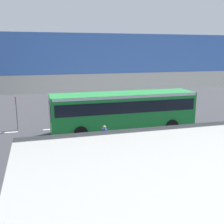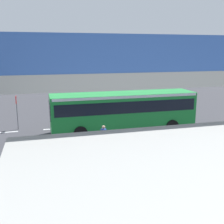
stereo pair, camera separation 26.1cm
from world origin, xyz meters
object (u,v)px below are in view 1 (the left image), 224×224
city_bus (124,109)px  bicycle_green (216,131)px  traffic_sign (16,107)px  pedestrian (104,139)px

city_bus → bicycle_green: city_bus is taller
traffic_sign → city_bus: bearing=161.1°
pedestrian → traffic_sign: traffic_sign is taller
bicycle_green → pedestrian: (9.12, 1.13, 0.51)m
pedestrian → traffic_sign: bearing=-50.8°
bicycle_green → traffic_sign: 15.98m
bicycle_green → traffic_sign: (14.79, -5.84, 1.52)m
city_bus → traffic_sign: size_ratio=4.12×
bicycle_green → traffic_sign: bearing=-21.5°
bicycle_green → pedestrian: size_ratio=0.99×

